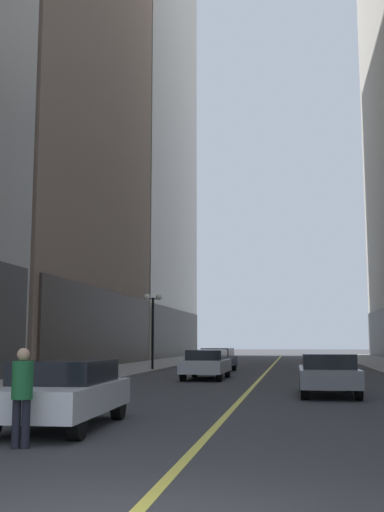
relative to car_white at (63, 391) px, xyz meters
The scene contains 10 objects.
ground_plane 28.39m from the car_white, 83.93° to the left, with size 200.00×200.00×0.00m, color #38383A.
sidewalk_left 28.71m from the car_white, 100.53° to the left, with size 4.50×78.00×0.15m, color gray.
lane_centre_stripe 28.39m from the car_white, 83.93° to the left, with size 0.16×70.00×0.01m, color #E5D64C.
building_left_far 62.82m from the car_white, 104.90° to the left, with size 13.51×26.00×62.04m.
car_white is the anchor object (origin of this frame).
car_grey 10.14m from the car_white, 56.24° to the left, with size 1.81×4.41×1.32m.
car_silver 16.56m from the car_white, 87.89° to the left, with size 1.85×4.59×1.32m.
car_navy 24.01m from the car_white, 89.51° to the left, with size 1.96×4.30×1.32m.
pedestrian_in_green_parka 2.45m from the car_white, 84.67° to the right, with size 0.34×0.34×1.59m.
street_lamp_left_far 23.46m from the car_white, 98.38° to the left, with size 1.06×0.36×4.43m.
Camera 1 is at (1.60, -5.43, 1.70)m, focal length 44.05 mm.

